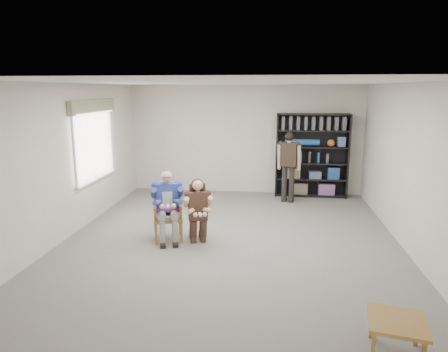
% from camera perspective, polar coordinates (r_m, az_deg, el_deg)
% --- Properties ---
extents(room_shell, '(6.00, 7.00, 2.80)m').
position_cam_1_polar(room_shell, '(7.01, 1.02, 1.72)').
color(room_shell, beige).
rests_on(room_shell, ground).
extents(floor, '(6.00, 7.00, 0.01)m').
position_cam_1_polar(floor, '(7.39, 0.98, -9.01)').
color(floor, slate).
rests_on(floor, ground).
extents(window_left, '(0.16, 2.00, 1.75)m').
position_cam_1_polar(window_left, '(8.73, -17.94, 4.75)').
color(window_left, white).
rests_on(window_left, room_shell).
extents(armchair, '(0.70, 0.69, 0.98)m').
position_cam_1_polar(armchair, '(7.31, -8.03, -5.30)').
color(armchair, olive).
rests_on(armchair, floor).
extents(seated_man, '(0.74, 0.89, 1.28)m').
position_cam_1_polar(seated_man, '(7.27, -8.07, -4.20)').
color(seated_man, '#2A3195').
rests_on(seated_man, floor).
extents(kneeling_woman, '(0.69, 0.89, 1.17)m').
position_cam_1_polar(kneeling_woman, '(7.05, -3.73, -5.09)').
color(kneeling_woman, '#321F1B').
rests_on(kneeling_woman, floor).
extents(bookshelf, '(1.80, 0.38, 2.10)m').
position_cam_1_polar(bookshelf, '(10.31, 12.42, 2.88)').
color(bookshelf, black).
rests_on(bookshelf, floor).
extents(standing_man, '(0.58, 0.41, 1.71)m').
position_cam_1_polar(standing_man, '(9.66, 9.20, 1.20)').
color(standing_man, black).
rests_on(standing_man, floor).
extents(side_table, '(0.66, 0.66, 0.39)m').
position_cam_1_polar(side_table, '(4.76, 23.34, -20.38)').
color(side_table, olive).
rests_on(side_table, floor).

